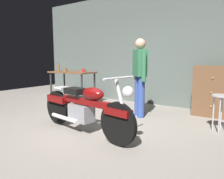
{
  "coord_description": "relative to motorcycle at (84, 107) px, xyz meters",
  "views": [
    {
      "loc": [
        2.29,
        -2.73,
        1.23
      ],
      "look_at": [
        -0.02,
        0.7,
        0.65
      ],
      "focal_mm": 34.16,
      "sensor_mm": 36.0,
      "label": 1
    }
  ],
  "objects": [
    {
      "name": "wooden_dresser",
      "position": [
        1.6,
        2.42,
        0.1
      ],
      "size": [
        0.8,
        0.47,
        1.1
      ],
      "color": "brown",
      "rests_on": "ground_plane"
    },
    {
      "name": "mug_green_speckled",
      "position": [
        -1.64,
        1.91,
        0.49
      ],
      "size": [
        0.1,
        0.07,
        0.09
      ],
      "color": "#3D7F4C",
      "rests_on": "workbench"
    },
    {
      "name": "back_wall",
      "position": [
        0.03,
        2.92,
        1.1
      ],
      "size": [
        8.0,
        0.12,
        3.1
      ],
      "primitive_type": "cube",
      "color": "#56605B",
      "rests_on": "ground_plane"
    },
    {
      "name": "person_standing",
      "position": [
        0.28,
        1.5,
        0.48
      ],
      "size": [
        0.43,
        0.43,
        1.67
      ],
      "rotation": [
        0.0,
        0.0,
        2.37
      ],
      "color": "#334D9C",
      "rests_on": "ground_plane"
    },
    {
      "name": "workbench",
      "position": [
        -1.92,
        1.7,
        0.34
      ],
      "size": [
        1.3,
        0.64,
        0.9
      ],
      "color": "brown",
      "rests_on": "ground_plane"
    },
    {
      "name": "motorcycle",
      "position": [
        0.0,
        0.0,
        0.0
      ],
      "size": [
        2.17,
        0.67,
        1.0
      ],
      "rotation": [
        0.0,
        0.0,
        -0.16
      ],
      "color": "black",
      "rests_on": "ground_plane"
    },
    {
      "name": "bottle",
      "position": [
        -2.32,
        1.57,
        0.55
      ],
      "size": [
        0.06,
        0.06,
        0.24
      ],
      "color": "olive",
      "rests_on": "workbench"
    },
    {
      "name": "mug_brown_stoneware",
      "position": [
        -2.12,
        1.66,
        0.5
      ],
      "size": [
        0.12,
        0.09,
        0.1
      ],
      "color": "brown",
      "rests_on": "workbench"
    },
    {
      "name": "shop_stool",
      "position": [
        1.89,
        1.36,
        0.05
      ],
      "size": [
        0.32,
        0.32,
        0.64
      ],
      "color": "#B2B2B7",
      "rests_on": "ground_plane"
    },
    {
      "name": "mug_red_diner",
      "position": [
        -1.5,
        1.7,
        0.49
      ],
      "size": [
        0.11,
        0.08,
        0.09
      ],
      "color": "red",
      "rests_on": "workbench"
    },
    {
      "name": "ground_plane",
      "position": [
        0.03,
        0.12,
        -0.45
      ],
      "size": [
        12.0,
        12.0,
        0.0
      ],
      "primitive_type": "plane",
      "color": "gray"
    }
  ]
}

